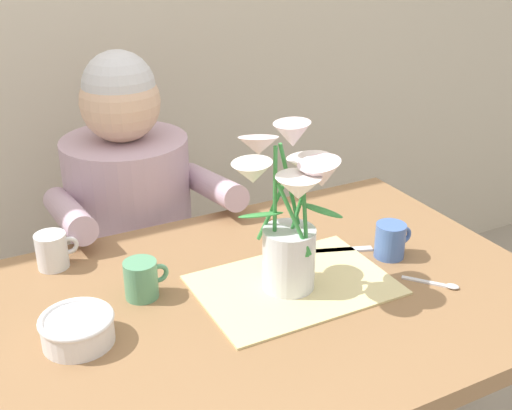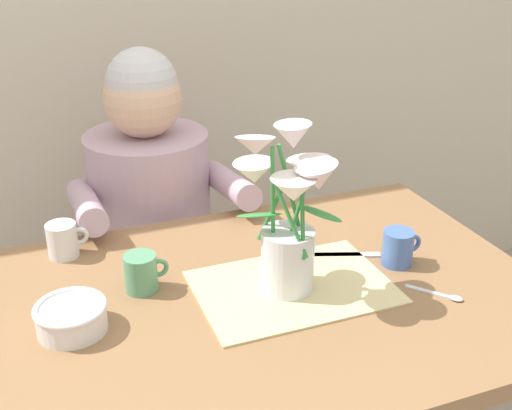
{
  "view_description": "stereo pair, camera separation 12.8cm",
  "coord_description": "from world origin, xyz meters",
  "px_view_note": "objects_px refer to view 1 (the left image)",
  "views": [
    {
      "loc": [
        -0.51,
        -0.98,
        1.46
      ],
      "look_at": [
        0.02,
        0.05,
        0.92
      ],
      "focal_mm": 44.96,
      "sensor_mm": 36.0,
      "label": 1
    },
    {
      "loc": [
        -0.4,
        -1.03,
        1.46
      ],
      "look_at": [
        0.02,
        0.05,
        0.92
      ],
      "focal_mm": 44.96,
      "sensor_mm": 36.0,
      "label": 2
    }
  ],
  "objects_px": {
    "ceramic_bowl": "(77,328)",
    "ceramic_mug": "(53,251)",
    "dinner_knife": "(332,251)",
    "tea_cup": "(391,240)",
    "coffee_cup": "(142,279)",
    "seated_person": "(134,251)",
    "flower_vase": "(290,213)"
  },
  "relations": [
    {
      "from": "ceramic_bowl",
      "to": "ceramic_mug",
      "type": "bearing_deg",
      "value": 86.72
    },
    {
      "from": "dinner_knife",
      "to": "tea_cup",
      "type": "xyz_separation_m",
      "value": [
        0.11,
        -0.08,
        0.04
      ]
    },
    {
      "from": "ceramic_bowl",
      "to": "tea_cup",
      "type": "distance_m",
      "value": 0.7
    },
    {
      "from": "ceramic_mug",
      "to": "tea_cup",
      "type": "bearing_deg",
      "value": -23.83
    },
    {
      "from": "ceramic_bowl",
      "to": "coffee_cup",
      "type": "bearing_deg",
      "value": 31.13
    },
    {
      "from": "seated_person",
      "to": "ceramic_mug",
      "type": "distance_m",
      "value": 0.46
    },
    {
      "from": "seated_person",
      "to": "coffee_cup",
      "type": "bearing_deg",
      "value": -99.58
    },
    {
      "from": "dinner_knife",
      "to": "ceramic_bowl",
      "type": "bearing_deg",
      "value": -153.52
    },
    {
      "from": "flower_vase",
      "to": "coffee_cup",
      "type": "relative_size",
      "value": 3.75
    },
    {
      "from": "dinner_knife",
      "to": "coffee_cup",
      "type": "distance_m",
      "value": 0.45
    },
    {
      "from": "flower_vase",
      "to": "dinner_knife",
      "type": "xyz_separation_m",
      "value": [
        0.17,
        0.09,
        -0.17
      ]
    },
    {
      "from": "ceramic_bowl",
      "to": "seated_person",
      "type": "bearing_deg",
      "value": 64.98
    },
    {
      "from": "ceramic_bowl",
      "to": "tea_cup",
      "type": "height_order",
      "value": "tea_cup"
    },
    {
      "from": "ceramic_bowl",
      "to": "coffee_cup",
      "type": "xyz_separation_m",
      "value": [
        0.15,
        0.09,
        0.01
      ]
    },
    {
      "from": "seated_person",
      "to": "coffee_cup",
      "type": "height_order",
      "value": "seated_person"
    },
    {
      "from": "dinner_knife",
      "to": "ceramic_mug",
      "type": "relative_size",
      "value": 2.04
    },
    {
      "from": "seated_person",
      "to": "dinner_knife",
      "type": "xyz_separation_m",
      "value": [
        0.32,
        -0.53,
        0.18
      ]
    },
    {
      "from": "tea_cup",
      "to": "flower_vase",
      "type": "bearing_deg",
      "value": -177.0
    },
    {
      "from": "flower_vase",
      "to": "ceramic_bowl",
      "type": "xyz_separation_m",
      "value": [
        -0.43,
        0.02,
        -0.15
      ]
    },
    {
      "from": "seated_person",
      "to": "ceramic_bowl",
      "type": "xyz_separation_m",
      "value": [
        -0.28,
        -0.6,
        0.21
      ]
    },
    {
      "from": "seated_person",
      "to": "ceramic_mug",
      "type": "relative_size",
      "value": 12.2
    },
    {
      "from": "flower_vase",
      "to": "ceramic_mug",
      "type": "relative_size",
      "value": 3.75
    },
    {
      "from": "seated_person",
      "to": "dinner_knife",
      "type": "bearing_deg",
      "value": -54.66
    },
    {
      "from": "flower_vase",
      "to": "ceramic_bowl",
      "type": "relative_size",
      "value": 2.57
    },
    {
      "from": "flower_vase",
      "to": "tea_cup",
      "type": "relative_size",
      "value": 3.75
    },
    {
      "from": "flower_vase",
      "to": "dinner_knife",
      "type": "bearing_deg",
      "value": 28.24
    },
    {
      "from": "dinner_knife",
      "to": "ceramic_mug",
      "type": "bearing_deg",
      "value": 178.5
    },
    {
      "from": "seated_person",
      "to": "coffee_cup",
      "type": "distance_m",
      "value": 0.57
    },
    {
      "from": "dinner_knife",
      "to": "ceramic_mug",
      "type": "distance_m",
      "value": 0.62
    },
    {
      "from": "flower_vase",
      "to": "ceramic_mug",
      "type": "bearing_deg",
      "value": 142.41
    },
    {
      "from": "flower_vase",
      "to": "coffee_cup",
      "type": "bearing_deg",
      "value": 157.8
    },
    {
      "from": "coffee_cup",
      "to": "tea_cup",
      "type": "distance_m",
      "value": 0.56
    }
  ]
}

